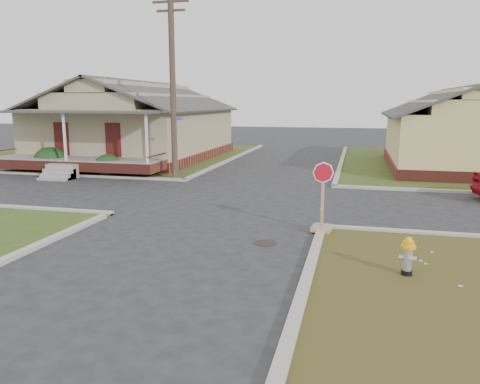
# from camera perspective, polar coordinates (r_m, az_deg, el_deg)

# --- Properties ---
(ground) EXTENTS (120.00, 120.00, 0.00)m
(ground) POSITION_cam_1_polar(r_m,az_deg,el_deg) (13.93, -5.46, -5.00)
(ground) COLOR #252527
(ground) RESTS_ON ground
(verge_far_left) EXTENTS (19.00, 19.00, 0.05)m
(verge_far_left) POSITION_cam_1_polar(r_m,az_deg,el_deg) (35.47, -15.68, 4.39)
(verge_far_left) COLOR #334819
(verge_far_left) RESTS_ON ground
(curbs) EXTENTS (80.00, 40.00, 0.12)m
(curbs) POSITION_cam_1_polar(r_m,az_deg,el_deg) (18.58, -0.32, -0.91)
(curbs) COLOR #AEA89E
(curbs) RESTS_ON ground
(manhole) EXTENTS (0.64, 0.64, 0.01)m
(manhole) POSITION_cam_1_polar(r_m,az_deg,el_deg) (12.90, 3.10, -6.23)
(manhole) COLOR black
(manhole) RESTS_ON ground
(corner_house) EXTENTS (10.10, 15.50, 5.30)m
(corner_house) POSITION_cam_1_polar(r_m,az_deg,el_deg) (32.73, -12.41, 7.98)
(corner_house) COLOR maroon
(corner_house) RESTS_ON ground
(side_house_yellow) EXTENTS (7.60, 11.60, 4.70)m
(side_house_yellow) POSITION_cam_1_polar(r_m,az_deg,el_deg) (29.67, 24.87, 6.78)
(side_house_yellow) COLOR maroon
(side_house_yellow) RESTS_ON ground
(utility_pole) EXTENTS (1.80, 0.28, 9.00)m
(utility_pole) POSITION_cam_1_polar(r_m,az_deg,el_deg) (23.23, -8.20, 12.91)
(utility_pole) COLOR #3B2E22
(utility_pole) RESTS_ON ground
(fire_hydrant) EXTENTS (0.32, 0.32, 0.87)m
(fire_hydrant) POSITION_cam_1_polar(r_m,az_deg,el_deg) (10.98, 19.79, -7.13)
(fire_hydrant) COLOR black
(fire_hydrant) RESTS_ON ground
(stop_sign) EXTENTS (0.59, 0.57, 2.06)m
(stop_sign) POSITION_cam_1_polar(r_m,az_deg,el_deg) (14.02, 9.96, -2.92)
(stop_sign) COLOR tan
(stop_sign) RESTS_ON ground
(hedge_left) EXTENTS (1.64, 1.34, 1.25)m
(hedge_left) POSITION_cam_1_polar(r_m,az_deg,el_deg) (27.63, -22.11, 3.61)
(hedge_left) COLOR #153C16
(hedge_left) RESTS_ON verge_far_left
(hedge_right) EXTENTS (1.44, 1.18, 1.10)m
(hedge_right) POSITION_cam_1_polar(r_m,az_deg,el_deg) (25.26, -15.82, 3.21)
(hedge_right) COLOR #153C16
(hedge_right) RESTS_ON verge_far_left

